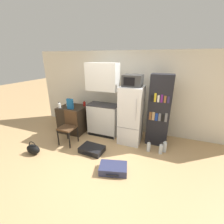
# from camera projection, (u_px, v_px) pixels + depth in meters

# --- Properties ---
(ground_plane) EXTENTS (24.00, 24.00, 0.00)m
(ground_plane) POSITION_uv_depth(u_px,v_px,m) (98.00, 165.00, 3.26)
(ground_plane) COLOR tan
(wall_back) EXTENTS (6.40, 0.10, 2.40)m
(wall_back) POSITION_uv_depth(u_px,v_px,m) (131.00, 93.00, 4.53)
(wall_back) COLOR silver
(wall_back) RESTS_ON ground_plane
(side_table) EXTENTS (0.78, 0.70, 0.80)m
(side_table) POSITION_uv_depth(u_px,v_px,m) (74.00, 119.00, 4.70)
(side_table) COLOR #2D2319
(side_table) RESTS_ON ground_plane
(kitchen_hutch) EXTENTS (0.89, 0.46, 2.09)m
(kitchen_hutch) POSITION_uv_depth(u_px,v_px,m) (103.00, 104.00, 4.29)
(kitchen_hutch) COLOR silver
(kitchen_hutch) RESTS_ON ground_plane
(refrigerator) EXTENTS (0.58, 0.67, 1.54)m
(refrigerator) POSITION_uv_depth(u_px,v_px,m) (131.00, 115.00, 3.98)
(refrigerator) COLOR white
(refrigerator) RESTS_ON ground_plane
(microwave) EXTENTS (0.46, 0.43, 0.28)m
(microwave) POSITION_uv_depth(u_px,v_px,m) (133.00, 80.00, 3.67)
(microwave) COLOR #333333
(microwave) RESTS_ON refrigerator
(bookshelf) EXTENTS (0.54, 0.36, 1.85)m
(bookshelf) POSITION_uv_depth(u_px,v_px,m) (159.00, 111.00, 3.83)
(bookshelf) COLOR black
(bookshelf) RESTS_ON ground_plane
(bottle_ketchup_red) EXTENTS (0.08, 0.08, 0.16)m
(bottle_ketchup_red) POSITION_uv_depth(u_px,v_px,m) (84.00, 104.00, 4.61)
(bottle_ketchup_red) COLOR #AD1914
(bottle_ketchup_red) RESTS_ON side_table
(bottle_milk_white) EXTENTS (0.09, 0.09, 0.18)m
(bottle_milk_white) POSITION_uv_depth(u_px,v_px,m) (59.00, 105.00, 4.44)
(bottle_milk_white) COLOR white
(bottle_milk_white) RESTS_ON side_table
(bottle_olive_oil) EXTENTS (0.09, 0.09, 0.26)m
(bottle_olive_oil) POSITION_uv_depth(u_px,v_px,m) (70.00, 103.00, 4.50)
(bottle_olive_oil) COLOR #566619
(bottle_olive_oil) RESTS_ON side_table
(bowl) EXTENTS (0.16, 0.16, 0.04)m
(bowl) POSITION_uv_depth(u_px,v_px,m) (69.00, 105.00, 4.65)
(bowl) COLOR silver
(bowl) RESTS_ON side_table
(cereal_box) EXTENTS (0.19, 0.07, 0.30)m
(cereal_box) POSITION_uv_depth(u_px,v_px,m) (70.00, 104.00, 4.32)
(cereal_box) COLOR #1E66A8
(cereal_box) RESTS_ON side_table
(chair) EXTENTS (0.42, 0.42, 0.89)m
(chair) POSITION_uv_depth(u_px,v_px,m) (69.00, 124.00, 4.00)
(chair) COLOR black
(chair) RESTS_ON ground_plane
(suitcase_large_flat) EXTENTS (0.60, 0.46, 0.13)m
(suitcase_large_flat) POSITION_uv_depth(u_px,v_px,m) (92.00, 149.00, 3.72)
(suitcase_large_flat) COLOR black
(suitcase_large_flat) RESTS_ON ground_plane
(suitcase_small_flat) EXTENTS (0.63, 0.49, 0.15)m
(suitcase_small_flat) POSITION_uv_depth(u_px,v_px,m) (113.00, 168.00, 3.07)
(suitcase_small_flat) COLOR navy
(suitcase_small_flat) RESTS_ON ground_plane
(handbag) EXTENTS (0.36, 0.20, 0.33)m
(handbag) POSITION_uv_depth(u_px,v_px,m) (33.00, 149.00, 3.62)
(handbag) COLOR black
(handbag) RESTS_ON ground_plane
(water_bottle_front) EXTENTS (0.09, 0.09, 0.31)m
(water_bottle_front) POSITION_uv_depth(u_px,v_px,m) (161.00, 149.00, 3.62)
(water_bottle_front) COLOR silver
(water_bottle_front) RESTS_ON ground_plane
(water_bottle_middle) EXTENTS (0.09, 0.09, 0.34)m
(water_bottle_middle) POSITION_uv_depth(u_px,v_px,m) (165.00, 147.00, 3.69)
(water_bottle_middle) COLOR silver
(water_bottle_middle) RESTS_ON ground_plane
(water_bottle_back) EXTENTS (0.09, 0.09, 0.29)m
(water_bottle_back) POSITION_uv_depth(u_px,v_px,m) (149.00, 147.00, 3.73)
(water_bottle_back) COLOR silver
(water_bottle_back) RESTS_ON ground_plane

